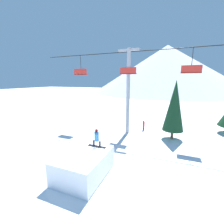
# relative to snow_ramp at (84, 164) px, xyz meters

# --- Properties ---
(ground_plane) EXTENTS (220.00, 220.00, 0.00)m
(ground_plane) POSITION_rel_snow_ramp_xyz_m (0.79, 0.09, -0.78)
(ground_plane) COLOR white
(mountain_ridge) EXTENTS (75.55, 75.55, 23.87)m
(mountain_ridge) POSITION_rel_snow_ramp_xyz_m (0.79, 78.47, 11.16)
(mountain_ridge) COLOR silver
(mountain_ridge) RESTS_ON ground_plane
(snow_ramp) EXTENTS (2.77, 3.76, 1.56)m
(snow_ramp) POSITION_rel_snow_ramp_xyz_m (0.00, 0.00, 0.00)
(snow_ramp) COLOR white
(snow_ramp) RESTS_ON ground_plane
(snowboarder) EXTENTS (1.38, 0.30, 1.33)m
(snowboarder) POSITION_rel_snow_ramp_xyz_m (0.30, 1.24, 1.43)
(snowboarder) COLOR black
(snowboarder) RESTS_ON snow_ramp
(chairlift) EXTENTS (21.90, 0.44, 9.63)m
(chairlift) POSITION_rel_snow_ramp_xyz_m (0.30, 8.99, 5.05)
(chairlift) COLOR #9E9EA3
(chairlift) RESTS_ON ground_plane
(pine_tree_near) EXTENTS (2.13, 2.13, 6.28)m
(pine_tree_near) POSITION_rel_snow_ramp_xyz_m (5.31, 8.99, 2.85)
(pine_tree_near) COLOR #4C3823
(pine_tree_near) RESTS_ON ground_plane
(distant_skier) EXTENTS (0.24, 0.24, 1.23)m
(distant_skier) POSITION_rel_snow_ramp_xyz_m (1.94, 10.75, -0.11)
(distant_skier) COLOR black
(distant_skier) RESTS_ON ground_plane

